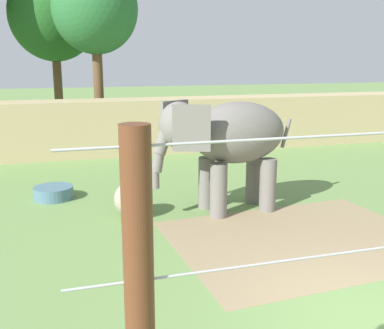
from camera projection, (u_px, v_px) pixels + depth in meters
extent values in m
plane|color=#6B8E4C|center=(373.00, 320.00, 7.04)|extent=(120.00, 120.00, 0.00)
cube|color=#937F5B|center=(301.00, 239.00, 10.17)|extent=(5.85, 4.67, 0.01)
cube|color=tan|center=(164.00, 125.00, 19.70)|extent=(36.00, 1.80, 2.24)
cylinder|color=slate|center=(219.00, 190.00, 11.48)|extent=(0.43, 0.43, 1.38)
cylinder|color=slate|center=(207.00, 183.00, 12.16)|extent=(0.43, 0.43, 1.38)
cylinder|color=slate|center=(268.00, 185.00, 11.98)|extent=(0.43, 0.43, 1.38)
cylinder|color=slate|center=(254.00, 178.00, 12.66)|extent=(0.43, 0.43, 1.38)
ellipsoid|color=slate|center=(238.00, 133.00, 11.77)|extent=(2.66, 1.58, 1.57)
ellipsoid|color=slate|center=(179.00, 125.00, 11.14)|extent=(1.06, 1.16, 1.13)
cube|color=slate|center=(192.00, 128.00, 10.64)|extent=(0.86, 0.40, 1.08)
cube|color=slate|center=(175.00, 122.00, 11.71)|extent=(0.82, 0.52, 1.08)
cylinder|color=slate|center=(162.00, 143.00, 11.08)|extent=(0.50, 0.35, 0.62)
cylinder|color=slate|center=(158.00, 161.00, 11.13)|extent=(0.37, 0.29, 0.58)
cylinder|color=slate|center=(155.00, 177.00, 11.20)|extent=(0.22, 0.22, 0.54)
cylinder|color=slate|center=(286.00, 133.00, 12.29)|extent=(0.31, 0.12, 0.78)
sphere|color=gray|center=(132.00, 199.00, 11.56)|extent=(0.91, 0.91, 0.91)
cylinder|color=slate|center=(54.00, 193.00, 13.09)|extent=(1.10, 1.10, 0.35)
cylinder|color=#38607A|center=(53.00, 188.00, 13.06)|extent=(1.01, 1.01, 0.02)
cylinder|color=brown|center=(59.00, 94.00, 24.19)|extent=(0.44, 0.44, 4.16)
ellipsoid|color=#235B23|center=(54.00, 14.00, 23.29)|extent=(4.45, 4.45, 4.67)
cylinder|color=brown|center=(99.00, 96.00, 20.89)|extent=(0.44, 0.44, 4.42)
ellipsoid|color=#286633|center=(95.00, 8.00, 20.04)|extent=(3.71, 3.71, 3.90)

